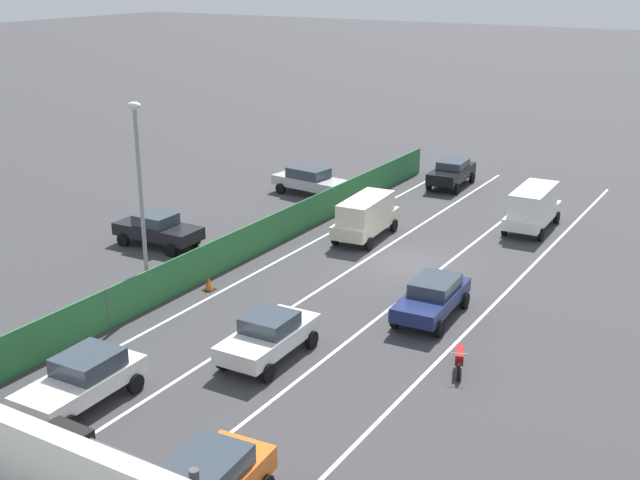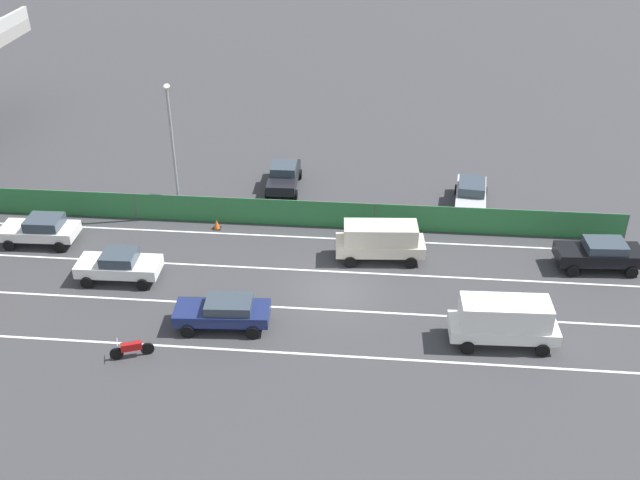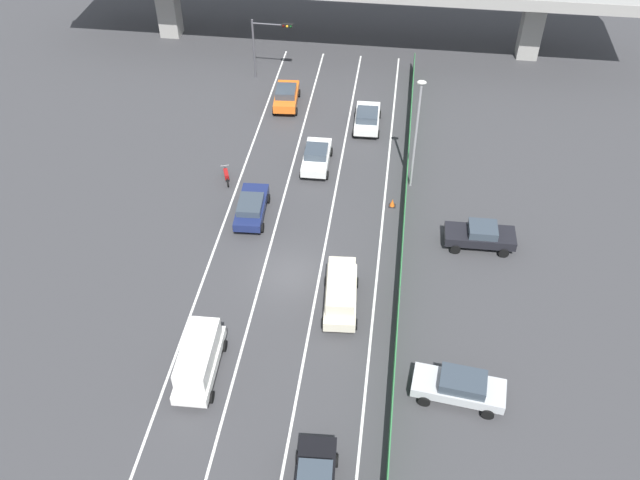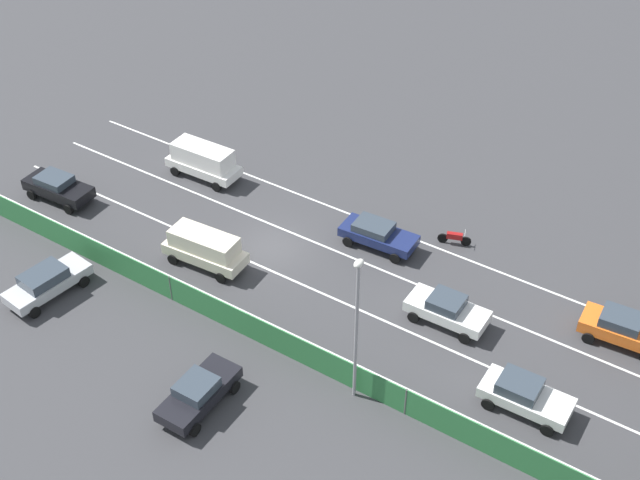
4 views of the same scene
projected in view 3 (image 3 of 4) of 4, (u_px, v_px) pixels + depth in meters
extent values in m
plane|color=#38383A|center=(291.00, 275.00, 41.35)|extent=(300.00, 300.00, 0.00)
cube|color=silver|center=(228.00, 211.00, 45.77)|extent=(0.14, 46.68, 0.01)
cube|color=silver|center=(279.00, 216.00, 45.43)|extent=(0.14, 46.68, 0.01)
cube|color=silver|center=(330.00, 220.00, 45.09)|extent=(0.14, 46.68, 0.01)
cube|color=silver|center=(382.00, 225.00, 44.75)|extent=(0.14, 46.68, 0.01)
cube|color=gray|center=(168.00, 4.00, 63.43)|extent=(1.82, 1.82, 5.94)
cube|color=gray|center=(532.00, 25.00, 60.16)|extent=(1.82, 1.82, 5.94)
cube|color=#2D753D|center=(404.00, 217.00, 44.07)|extent=(0.06, 42.68, 1.63)
cylinder|color=#4C514C|center=(399.00, 297.00, 38.86)|extent=(0.10, 0.10, 1.63)
cylinder|color=#4C514C|center=(408.00, 154.00, 49.27)|extent=(0.10, 0.10, 1.63)
cylinder|color=#4C514C|center=(414.00, 62.00, 59.68)|extent=(0.10, 0.10, 1.63)
cube|color=silver|center=(317.00, 157.00, 49.07)|extent=(1.90, 4.29, 0.59)
cube|color=#333D47|center=(316.00, 152.00, 48.62)|extent=(1.63, 1.75, 0.54)
cylinder|color=black|center=(307.00, 150.00, 50.51)|extent=(0.23, 0.64, 0.64)
cylinder|color=black|center=(331.00, 152.00, 50.36)|extent=(0.23, 0.64, 0.64)
cylinder|color=black|center=(302.00, 173.00, 48.39)|extent=(0.23, 0.64, 0.64)
cylinder|color=black|center=(327.00, 175.00, 48.24)|extent=(0.23, 0.64, 0.64)
cube|color=navy|center=(252.00, 207.00, 44.93)|extent=(2.03, 4.55, 0.56)
cube|color=#333D47|center=(250.00, 205.00, 44.33)|extent=(1.68, 2.24, 0.46)
cylinder|color=black|center=(242.00, 197.00, 46.39)|extent=(0.26, 0.65, 0.64)
cylinder|color=black|center=(268.00, 199.00, 46.29)|extent=(0.26, 0.65, 0.64)
cylinder|color=black|center=(235.00, 226.00, 44.16)|extent=(0.26, 0.65, 0.64)
cylinder|color=black|center=(262.00, 228.00, 44.06)|extent=(0.26, 0.65, 0.64)
cube|color=beige|center=(341.00, 297.00, 38.92)|extent=(2.13, 4.90, 0.64)
cube|color=beige|center=(341.00, 287.00, 38.37)|extent=(1.85, 4.02, 0.98)
cylinder|color=black|center=(327.00, 281.00, 40.48)|extent=(0.27, 0.65, 0.64)
cylinder|color=black|center=(356.00, 283.00, 40.40)|extent=(0.27, 0.65, 0.64)
cylinder|color=black|center=(324.00, 323.00, 38.08)|extent=(0.27, 0.65, 0.64)
cylinder|color=black|center=(355.00, 324.00, 38.01)|extent=(0.27, 0.65, 0.64)
cube|color=white|center=(367.00, 119.00, 52.92)|extent=(1.96, 4.27, 0.56)
cube|color=#333D47|center=(367.00, 115.00, 52.24)|extent=(1.67, 1.94, 0.57)
cylinder|color=black|center=(356.00, 113.00, 54.35)|extent=(0.24, 0.65, 0.64)
cylinder|color=black|center=(379.00, 114.00, 54.20)|extent=(0.24, 0.65, 0.64)
cylinder|color=black|center=(354.00, 133.00, 52.24)|extent=(0.24, 0.65, 0.64)
cylinder|color=black|center=(378.00, 134.00, 52.10)|extent=(0.24, 0.65, 0.64)
cylinder|color=black|center=(299.00, 458.00, 31.93)|extent=(0.26, 0.65, 0.64)
cylinder|color=black|center=(336.00, 461.00, 31.83)|extent=(0.26, 0.65, 0.64)
cube|color=silver|center=(200.00, 364.00, 35.42)|extent=(1.99, 4.95, 0.58)
cube|color=silver|center=(198.00, 354.00, 34.83)|extent=(1.74, 4.06, 1.16)
cylinder|color=black|center=(191.00, 343.00, 37.01)|extent=(0.24, 0.65, 0.64)
cylinder|color=black|center=(224.00, 346.00, 36.87)|extent=(0.24, 0.65, 0.64)
cylinder|color=black|center=(176.00, 394.00, 34.57)|extent=(0.24, 0.65, 0.64)
cylinder|color=black|center=(211.00, 397.00, 34.43)|extent=(0.24, 0.65, 0.64)
cube|color=orange|center=(286.00, 97.00, 55.28)|extent=(2.09, 4.35, 0.67)
cube|color=#333D47|center=(286.00, 91.00, 54.70)|extent=(1.71, 2.08, 0.55)
cylinder|color=black|center=(278.00, 93.00, 56.71)|extent=(0.27, 0.65, 0.64)
cylinder|color=black|center=(299.00, 93.00, 56.63)|extent=(0.27, 0.65, 0.64)
cylinder|color=black|center=(274.00, 111.00, 54.59)|extent=(0.27, 0.65, 0.64)
cylinder|color=black|center=(296.00, 112.00, 54.52)|extent=(0.27, 0.65, 0.64)
cylinder|color=black|center=(225.00, 172.00, 48.59)|extent=(0.30, 0.60, 0.60)
cylinder|color=black|center=(228.00, 183.00, 47.62)|extent=(0.30, 0.60, 0.60)
cube|color=maroon|center=(226.00, 174.00, 47.91)|extent=(0.58, 0.96, 0.36)
cylinder|color=#B2B2B2|center=(225.00, 166.00, 48.09)|extent=(0.57, 0.24, 0.03)
cube|color=#B2B5B7|center=(458.00, 388.00, 34.32)|extent=(4.84, 2.29, 0.57)
cube|color=#333D47|center=(463.00, 382.00, 33.90)|extent=(2.47, 1.82, 0.58)
cylinder|color=black|center=(424.00, 401.00, 34.26)|extent=(0.66, 0.29, 0.64)
cylinder|color=black|center=(428.00, 373.00, 35.54)|extent=(0.66, 0.29, 0.64)
cylinder|color=black|center=(488.00, 414.00, 33.70)|extent=(0.66, 0.29, 0.64)
cylinder|color=black|center=(490.00, 385.00, 34.98)|extent=(0.66, 0.29, 0.64)
cube|color=black|center=(480.00, 236.00, 42.77)|extent=(4.44, 1.89, 0.61)
cube|color=#333D47|center=(483.00, 229.00, 42.38)|extent=(1.80, 1.62, 0.54)
cylinder|color=black|center=(455.00, 249.00, 42.55)|extent=(0.64, 0.23, 0.64)
cylinder|color=black|center=(454.00, 230.00, 43.87)|extent=(0.64, 0.23, 0.64)
cylinder|color=black|center=(504.00, 253.00, 42.30)|extent=(0.64, 0.23, 0.64)
cylinder|color=black|center=(501.00, 234.00, 43.62)|extent=(0.64, 0.23, 0.64)
cylinder|color=#47474C|center=(254.00, 49.00, 57.54)|extent=(0.18, 0.18, 5.25)
cylinder|color=#47474C|center=(272.00, 24.00, 55.79)|extent=(3.30, 0.19, 0.12)
cube|color=black|center=(287.00, 25.00, 55.64)|extent=(0.97, 0.30, 0.32)
sphere|color=#390706|center=(283.00, 26.00, 55.55)|extent=(0.20, 0.20, 0.20)
sphere|color=#EFA319|center=(287.00, 26.00, 55.52)|extent=(0.20, 0.20, 0.20)
sphere|color=black|center=(291.00, 27.00, 55.49)|extent=(0.20, 0.20, 0.20)
cylinder|color=gray|center=(415.00, 138.00, 45.22)|extent=(0.16, 0.16, 7.96)
ellipsoid|color=silver|center=(422.00, 82.00, 42.41)|extent=(0.60, 0.36, 0.28)
cone|color=orange|center=(392.00, 203.00, 46.00)|extent=(0.36, 0.36, 0.59)
cube|color=black|center=(392.00, 206.00, 46.19)|extent=(0.47, 0.47, 0.03)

